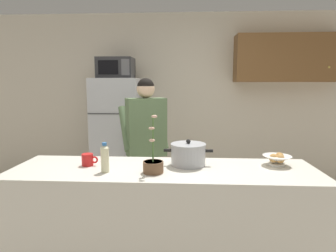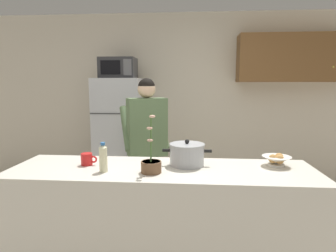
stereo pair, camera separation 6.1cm
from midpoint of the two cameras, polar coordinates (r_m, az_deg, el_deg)
back_wall_unit at (r=4.42m, az=3.99°, el=6.01°), size 6.00×0.48×2.60m
kitchen_island at (r=2.42m, az=-1.56°, el=-18.82°), size 2.35×0.68×0.92m
refrigerator at (r=4.18m, az=-10.24°, el=-2.11°), size 0.64×0.68×1.64m
microwave at (r=4.10m, az=-10.66°, el=11.17°), size 0.48×0.37×0.28m
person_near_pot at (r=3.15m, az=-4.92°, el=-1.86°), size 0.60×0.55×1.63m
cooking_pot at (r=2.32m, az=3.25°, el=-5.59°), size 0.39×0.28×0.21m
coffee_mug at (r=2.41m, az=-16.23°, el=-6.40°), size 0.13×0.09×0.10m
bread_bowl at (r=2.45m, az=20.05°, el=-6.20°), size 0.22×0.22×0.10m
bottle_near_edge at (r=2.18m, az=-13.13°, el=-6.13°), size 0.06×0.06×0.22m
potted_orchid at (r=2.13m, az=-3.76°, el=-7.62°), size 0.15×0.15×0.43m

